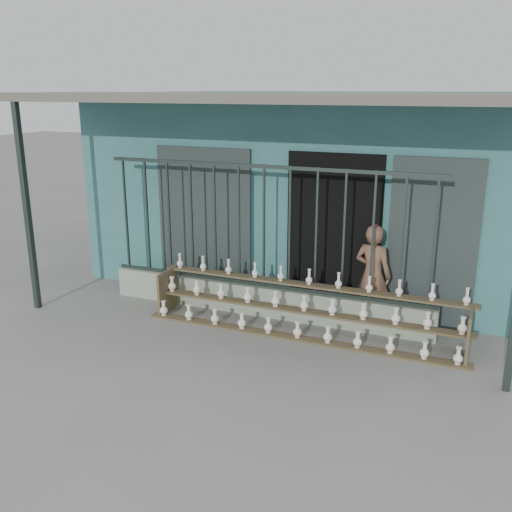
% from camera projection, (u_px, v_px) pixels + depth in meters
% --- Properties ---
extents(ground, '(60.00, 60.00, 0.00)m').
position_uv_depth(ground, '(227.00, 350.00, 7.42)').
color(ground, slate).
extents(workshop_building, '(7.40, 6.60, 3.21)m').
position_uv_depth(workshop_building, '(321.00, 179.00, 10.71)').
color(workshop_building, '#336B6C').
rests_on(workshop_building, ground).
extents(parapet_wall, '(5.00, 0.20, 0.45)m').
position_uv_depth(parapet_wall, '(264.00, 300.00, 8.51)').
color(parapet_wall, '#92A28A').
rests_on(parapet_wall, ground).
extents(security_fence, '(5.00, 0.04, 1.80)m').
position_uv_depth(security_fence, '(264.00, 227.00, 8.19)').
color(security_fence, '#283330').
rests_on(security_fence, parapet_wall).
extents(shelf_rack, '(4.50, 0.68, 0.85)m').
position_uv_depth(shelf_rack, '(303.00, 309.00, 7.83)').
color(shelf_rack, brown).
rests_on(shelf_rack, ground).
extents(elderly_woman, '(0.60, 0.47, 1.47)m').
position_uv_depth(elderly_woman, '(373.00, 275.00, 8.05)').
color(elderly_woman, brown).
rests_on(elderly_woman, ground).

